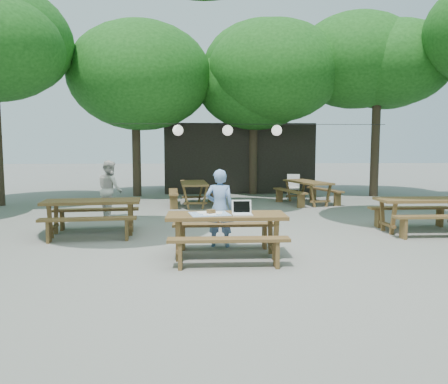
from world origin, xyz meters
The scene contains 13 objects.
ground centered at (0.00, 0.00, 0.00)m, with size 80.00×80.00×0.00m, color #63645F.
pavilion centered at (0.50, 10.50, 1.40)m, with size 6.00×3.00×2.80m, color black.
main_picnic_table centered at (-0.65, -0.93, 0.39)m, with size 2.00×1.58×0.75m.
picnic_table_nw centered at (-3.39, 1.13, 0.39)m, with size 2.07×1.77×0.75m.
picnic_table_ne centered at (3.81, 1.03, 0.39)m, with size 2.00×1.59×0.75m.
picnic_table_far_w centered at (-1.30, 5.66, 0.39)m, with size 1.72×2.05×0.75m.
picnic_table_far_e centered at (2.42, 5.88, 0.39)m, with size 2.04×2.26×0.75m.
woman centered at (-0.72, -0.09, 0.73)m, with size 0.53×0.35×1.47m, color #769AD7.
second_person centered at (-3.46, 3.35, 0.76)m, with size 0.74×0.58×1.53m, color silver.
plastic_chair centered at (2.18, 6.97, 0.26)m, with size 0.53×0.53×0.90m.
laptop centered at (-0.39, -1.01, 0.81)m, with size 0.34×0.27×0.24m.
tabletop_clutter centered at (-0.93, -0.92, 0.76)m, with size 0.74×0.66×0.08m.
paper_lanterns centered at (-0.19, 6.00, 2.40)m, with size 9.00×0.34×0.38m.
Camera 1 is at (-1.07, -8.20, 1.89)m, focal length 35.00 mm.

